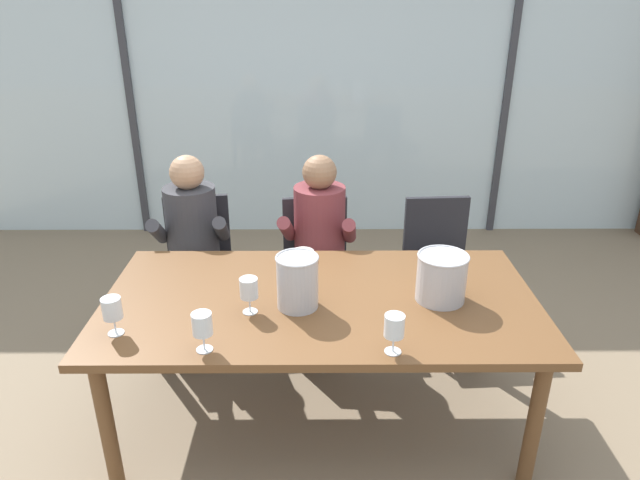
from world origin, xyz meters
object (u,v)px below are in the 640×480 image
object	(u,v)px
chair_center	(438,256)
wine_glass_center_pour	(112,310)
dining_table	(320,310)
tasting_bowl	(303,255)
wine_glass_near_bucket	(249,290)
chair_left_of_center	(316,256)
ice_bucket_primary	(442,277)
person_charcoal_jacket	(192,240)
person_maroon_top	(319,240)
ice_bucket_secondary	(297,281)
wine_glass_by_right_taster	(202,326)
chair_near_curtain	(199,254)
wine_glass_by_left_taster	(394,328)

from	to	relation	value
chair_center	wine_glass_center_pour	size ratio (longest dim) A/B	5.11
chair_center	dining_table	bearing A→B (deg)	-132.89
tasting_bowl	wine_glass_near_bucket	world-z (taller)	wine_glass_near_bucket
chair_left_of_center	ice_bucket_primary	xyz separation A→B (m)	(0.60, -0.95, 0.34)
wine_glass_center_pour	tasting_bowl	bearing A→B (deg)	42.65
chair_center	person_charcoal_jacket	distance (m)	1.58
person_maroon_top	ice_bucket_secondary	distance (m)	0.91
dining_table	chair_center	distance (m)	1.22
wine_glass_by_right_taster	person_maroon_top	bearing A→B (deg)	69.01
chair_left_of_center	person_maroon_top	size ratio (longest dim) A/B	0.74
chair_near_curtain	tasting_bowl	bearing A→B (deg)	-44.42
chair_left_of_center	wine_glass_by_left_taster	bearing A→B (deg)	-82.07
dining_table	wine_glass_by_right_taster	xyz separation A→B (m)	(-0.48, -0.43, 0.19)
person_charcoal_jacket	wine_glass_near_bucket	world-z (taller)	person_charcoal_jacket
ice_bucket_secondary	wine_glass_near_bucket	world-z (taller)	ice_bucket_secondary
chair_near_curtain	wine_glass_near_bucket	world-z (taller)	wine_glass_near_bucket
dining_table	wine_glass_by_left_taster	bearing A→B (deg)	-56.74
chair_left_of_center	person_charcoal_jacket	distance (m)	0.80
chair_left_of_center	ice_bucket_primary	distance (m)	1.17
person_maroon_top	ice_bucket_secondary	world-z (taller)	person_maroon_top
wine_glass_by_left_taster	chair_center	bearing A→B (deg)	71.00
dining_table	ice_bucket_primary	world-z (taller)	ice_bucket_primary
chair_left_of_center	ice_bucket_secondary	size ratio (longest dim) A/B	3.44
dining_table	ice_bucket_secondary	world-z (taller)	ice_bucket_secondary
person_maroon_top	ice_bucket_primary	bearing A→B (deg)	-49.79
chair_near_curtain	wine_glass_by_left_taster	world-z (taller)	wine_glass_by_left_taster
wine_glass_by_left_taster	chair_left_of_center	bearing A→B (deg)	102.94
tasting_bowl	wine_glass_by_right_taster	bearing A→B (deg)	-114.37
ice_bucket_secondary	wine_glass_by_left_taster	world-z (taller)	ice_bucket_secondary
ice_bucket_primary	wine_glass_center_pour	world-z (taller)	ice_bucket_primary
dining_table	person_maroon_top	distance (m)	0.81
person_charcoal_jacket	wine_glass_near_bucket	bearing A→B (deg)	-69.27
wine_glass_near_bucket	chair_near_curtain	bearing A→B (deg)	113.12
chair_center	wine_glass_by_right_taster	size ratio (longest dim) A/B	5.11
chair_center	ice_bucket_secondary	bearing A→B (deg)	-134.26
wine_glass_near_bucket	wine_glass_center_pour	world-z (taller)	same
wine_glass_by_left_taster	wine_glass_by_right_taster	distance (m)	0.78
chair_left_of_center	person_charcoal_jacket	size ratio (longest dim) A/B	0.74
wine_glass_by_right_taster	ice_bucket_secondary	bearing A→B (deg)	43.27
wine_glass_by_right_taster	dining_table	bearing A→B (deg)	41.85
ice_bucket_secondary	tasting_bowl	bearing A→B (deg)	88.55
person_maroon_top	ice_bucket_secondary	xyz separation A→B (m)	(-0.10, -0.89, 0.18)
wine_glass_by_left_taster	wine_glass_near_bucket	bearing A→B (deg)	152.90
wine_glass_by_right_taster	wine_glass_by_left_taster	bearing A→B (deg)	-1.36
person_maroon_top	wine_glass_center_pour	xyz separation A→B (m)	(-0.88, -1.12, 0.17)
person_charcoal_jacket	wine_glass_by_left_taster	size ratio (longest dim) A/B	6.95
chair_near_curtain	ice_bucket_primary	xyz separation A→B (m)	(1.37, -0.98, 0.34)
chair_center	wine_glass_by_left_taster	xyz separation A→B (m)	(-0.48, -1.38, 0.34)
tasting_bowl	dining_table	bearing A→B (deg)	-77.54
dining_table	tasting_bowl	xyz separation A→B (m)	(-0.09, 0.43, 0.09)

